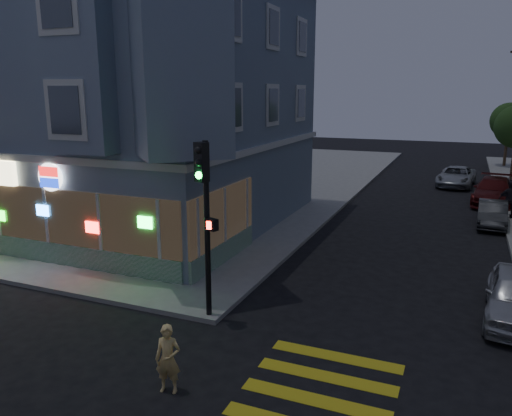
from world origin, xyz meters
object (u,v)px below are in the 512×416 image
Objects in this scene: parked_car_c at (493,191)px; running_child at (168,359)px; street_tree_far at (509,121)px; traffic_signal at (205,201)px; pedestrian_b at (511,199)px; parked_car_b at (492,214)px; parked_car_d at (456,176)px; pedestrian_a at (509,197)px.

running_child is at bearing -101.80° from parked_car_c.
street_tree_far is 1.08× the size of traffic_signal.
pedestrian_b is (7.80, 19.19, 0.31)m from running_child.
parked_car_b is 0.71× the size of parked_car_c.
running_child is 0.42× the size of parked_car_b.
parked_car_b is at bearing -87.05° from parked_car_c.
pedestrian_b is at bearing 54.90° from running_child.
street_tree_far is 2.86× the size of pedestrian_b.
parked_car_d is at bearing -108.27° from street_tree_far.
parked_car_c is at bearing -82.80° from pedestrian_b.
parked_car_b is 0.74× the size of traffic_signal.
pedestrian_a is 0.81m from pedestrian_b.
street_tree_far is 37.07m from traffic_signal.
traffic_signal is at bearing -104.90° from street_tree_far.
parked_car_d is at bearing -67.92° from pedestrian_a.
pedestrian_a reaches higher than parked_car_c.
running_child is 4.37m from traffic_signal.
parked_car_d is (5.10, 28.24, -0.10)m from running_child.
pedestrian_a is at bearing 55.71° from running_child.
pedestrian_b is 0.38× the size of traffic_signal.
pedestrian_b is at bearing 93.94° from pedestrian_a.
parked_car_c is at bearing 87.03° from traffic_signal.
running_child is at bearing -110.07° from parked_car_b.
street_tree_far is at bearing 77.70° from parked_car_d.
running_child is 0.30× the size of parked_car_c.
running_child is 0.83× the size of pedestrian_b.
street_tree_far is 21.81m from parked_car_b.
pedestrian_a is 0.35× the size of parked_car_c.
pedestrian_b is at bearing -67.41° from parked_car_d.
traffic_signal is at bearing 59.79° from pedestrian_b.
running_child is 0.32× the size of parked_car_d.
pedestrian_b is at bearing 80.65° from traffic_signal.
running_child reaches higher than parked_car_d.
traffic_signal is (-0.83, 3.32, 2.71)m from running_child.
traffic_signal is at bearing -117.08° from parked_car_b.
parked_car_c is at bearing 88.81° from parked_car_b.
parked_car_c is at bearing 59.66° from running_child.
pedestrian_b is at bearing -75.58° from parked_car_c.
parked_car_d is (-2.70, 8.24, -0.39)m from pedestrian_a.
street_tree_far is at bearing -88.75° from pedestrian_a.
pedestrian_a is (7.80, 20.00, 0.29)m from running_child.
parked_car_d is at bearing 117.55° from parked_car_c.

